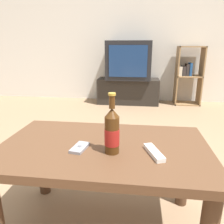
{
  "coord_description": "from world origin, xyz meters",
  "views": [
    {
      "loc": [
        0.16,
        -0.96,
        0.96
      ],
      "look_at": [
        0.01,
        0.23,
        0.59
      ],
      "focal_mm": 35.0,
      "sensor_mm": 36.0,
      "label": 1
    }
  ],
  "objects_px": {
    "tv_stand": "(128,91)",
    "television": "(129,60)",
    "cell_phone": "(80,148)",
    "remote_control": "(154,152)",
    "bookshelf": "(188,75)",
    "beer_bottle": "(112,131)"
  },
  "relations": [
    {
      "from": "tv_stand",
      "to": "television",
      "type": "relative_size",
      "value": 1.43
    },
    {
      "from": "tv_stand",
      "to": "television",
      "type": "height_order",
      "value": "television"
    },
    {
      "from": "cell_phone",
      "to": "remote_control",
      "type": "xyz_separation_m",
      "value": [
        0.34,
        -0.01,
        0.0
      ]
    },
    {
      "from": "television",
      "to": "cell_phone",
      "type": "distance_m",
      "value": 2.82
    },
    {
      "from": "cell_phone",
      "to": "television",
      "type": "bearing_deg",
      "value": 98.25
    },
    {
      "from": "tv_stand",
      "to": "remote_control",
      "type": "xyz_separation_m",
      "value": [
        0.27,
        -2.82,
        0.29
      ]
    },
    {
      "from": "television",
      "to": "bookshelf",
      "type": "distance_m",
      "value": 1.01
    },
    {
      "from": "tv_stand",
      "to": "bookshelf",
      "type": "relative_size",
      "value": 1.08
    },
    {
      "from": "tv_stand",
      "to": "beer_bottle",
      "type": "bearing_deg",
      "value": -88.42
    },
    {
      "from": "beer_bottle",
      "to": "remote_control",
      "type": "xyz_separation_m",
      "value": [
        0.19,
        0.0,
        -0.09
      ]
    },
    {
      "from": "bookshelf",
      "to": "cell_phone",
      "type": "height_order",
      "value": "bookshelf"
    },
    {
      "from": "tv_stand",
      "to": "television",
      "type": "xyz_separation_m",
      "value": [
        0.0,
        -0.0,
        0.52
      ]
    },
    {
      "from": "bookshelf",
      "to": "beer_bottle",
      "type": "xyz_separation_m",
      "value": [
        -0.9,
        -2.88,
        0.09
      ]
    },
    {
      "from": "television",
      "to": "cell_phone",
      "type": "xyz_separation_m",
      "value": [
        -0.08,
        -2.8,
        -0.23
      ]
    },
    {
      "from": "tv_stand",
      "to": "bookshelf",
      "type": "height_order",
      "value": "bookshelf"
    },
    {
      "from": "television",
      "to": "beer_bottle",
      "type": "bearing_deg",
      "value": -88.42
    },
    {
      "from": "tv_stand",
      "to": "beer_bottle",
      "type": "height_order",
      "value": "beer_bottle"
    },
    {
      "from": "television",
      "to": "cell_phone",
      "type": "height_order",
      "value": "television"
    },
    {
      "from": "tv_stand",
      "to": "television",
      "type": "distance_m",
      "value": 0.52
    },
    {
      "from": "beer_bottle",
      "to": "cell_phone",
      "type": "xyz_separation_m",
      "value": [
        -0.15,
        0.01,
        -0.09
      ]
    },
    {
      "from": "tv_stand",
      "to": "beer_bottle",
      "type": "distance_m",
      "value": 2.85
    },
    {
      "from": "television",
      "to": "remote_control",
      "type": "distance_m",
      "value": 2.84
    }
  ]
}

